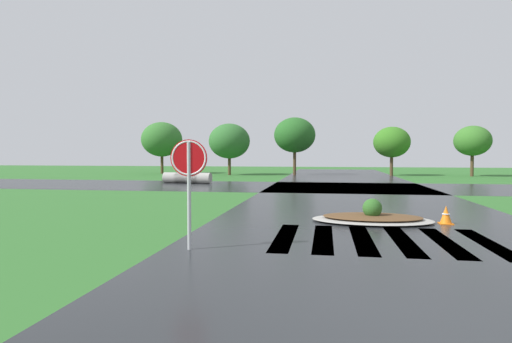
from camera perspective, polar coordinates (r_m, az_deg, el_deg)
The scene contains 8 objects.
asphalt_roadway at distance 14.51m, azimuth 14.43°, elevation -5.53°, with size 9.29×80.00×0.01m, color #232628.
asphalt_cross_road at distance 25.63m, azimuth 12.19°, elevation -2.08°, with size 90.00×8.36×0.01m, color #232628.
crosswalk_stripes at distance 10.36m, azimuth 16.54°, elevation -8.74°, with size 4.95×3.49×0.01m.
stop_sign at distance 8.88m, azimuth -8.95°, elevation 0.41°, with size 0.76×0.14×2.28m.
median_island at distance 12.95m, azimuth 15.27°, elevation -5.94°, with size 3.47×2.09×0.68m.
drainage_pipe_stack at distance 28.89m, azimuth -9.18°, elevation -0.85°, with size 3.37×1.04×0.72m.
traffic_cone at distance 13.22m, azimuth 24.04°, elevation -5.37°, with size 0.36×0.36×0.52m.
background_treeline at distance 39.15m, azimuth 12.22°, elevation 4.46°, with size 39.20×6.22×5.66m.
Camera 1 is at (-1.30, -4.32, 1.99)m, focal length 29.93 mm.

